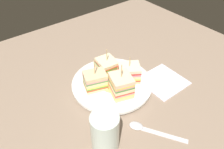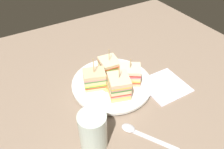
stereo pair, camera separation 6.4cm
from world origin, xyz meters
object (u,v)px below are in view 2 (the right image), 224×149
Objects in this scene: sandwich_wedge_0 at (119,86)px; sandwich_wedge_2 at (109,66)px; spoon at (136,131)px; napkin at (165,85)px; drinking_glass at (93,133)px; plate at (112,84)px; chip_pile at (110,82)px; sandwich_wedge_3 at (95,79)px; sandwich_wedge_1 at (129,74)px.

sandwich_wedge_2 is (-2.75, -10.04, -0.87)cm from sandwich_wedge_0.
napkin is (-17.35, -9.18, -0.15)cm from spoon.
spoon is 1.29× the size of drinking_glass.
sandwich_wedge_2 is at bearing 2.65° from sandwich_wedge_0.
sandwich_wedge_0 is at bearing 80.32° from plate.
chip_pile is 17.13cm from napkin.
sandwich_wedge_2 is (-1.87, -4.88, 2.87)cm from plate.
sandwich_wedge_3 reaches higher than drinking_glass.
chip_pile is (-3.86, 1.89, -1.30)cm from sandwich_wedge_3.
spoon is at bearing 82.62° from chip_pile.
sandwich_wedge_1 is 7.52cm from sandwich_wedge_2.
plate is 6.13cm from sandwich_wedge_1.
sandwich_wedge_0 is 10.45cm from sandwich_wedge_2.
spoon is at bearing -65.80° from sandwich_wedge_3.
drinking_glass is (27.70, 6.95, 4.15)cm from napkin.
napkin is at bearing -7.12° from sandwich_wedge_3.
sandwich_wedge_0 is (0.88, 5.16, 3.74)cm from plate.
sandwich_wedge_2 reaches higher than sandwich_wedge_1.
spoon is at bearing 94.15° from sandwich_wedge_1.
chip_pile is 19.10cm from drinking_glass.
napkin is (-19.05, 9.31, -4.06)cm from sandwich_wedge_3.
plate is at bearing -150.62° from chip_pile.
chip_pile is at bearing 20.00° from sandwich_wedge_1.
sandwich_wedge_1 is 22.68cm from drinking_glass.
napkin is at bearing 153.97° from chip_pile.
sandwich_wedge_0 is at bearing 94.54° from chip_pile.
plate is 1.80× the size of spoon.
sandwich_wedge_1 reaches higher than plate.
spoon reaches higher than napkin.
plate is 2.33× the size of drinking_glass.
sandwich_wedge_2 is at bearing -119.12° from chip_pile.
sandwich_wedge_0 is 13.14cm from spoon.
sandwich_wedge_1 is 6.32cm from chip_pile.
sandwich_wedge_1 is 0.83× the size of sandwich_wedge_3.
sandwich_wedge_2 is at bearing 46.80° from sandwich_wedge_3.
sandwich_wedge_0 reaches higher than chip_pile.
plate is at bearing -30.17° from napkin.
sandwich_wedge_2 reaches higher than spoon.
plate is 16.17cm from napkin.
spoon is (-1.71, 18.50, -3.91)cm from sandwich_wedge_3.
drinking_glass is (12.86, 9.90, -0.37)cm from sandwich_wedge_0.
spoon is (2.15, 16.60, -2.61)cm from chip_pile.
napkin is at bearing 49.15° from sandwich_wedge_2.
drinking_glass reaches higher than chip_pile.
plate is 2.89× the size of sandwich_wedge_2.
sandwich_wedge_1 is at bearing -33.67° from napkin.
spoon is at bearing 27.90° from napkin.
drinking_glass is (18.56, 13.04, 0.18)cm from sandwich_wedge_1.
sandwich_wedge_1 reaches higher than spoon.
plate is 17.64cm from spoon.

